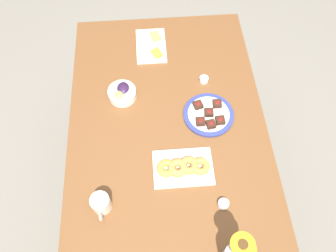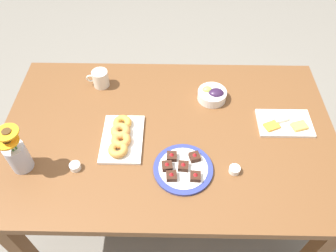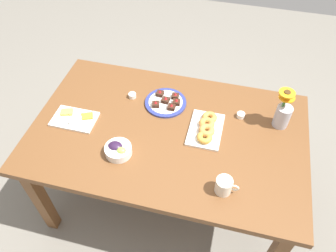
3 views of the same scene
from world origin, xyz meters
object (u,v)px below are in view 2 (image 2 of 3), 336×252
(cheese_platter, at_px, (284,123))
(jam_cup_honey, at_px, (75,166))
(grape_bowl, at_px, (212,95))
(jam_cup_berry, at_px, (235,170))
(dining_table, at_px, (168,142))
(coffee_mug, at_px, (100,78))
(croissant_platter, at_px, (121,137))
(dessert_plate, at_px, (183,168))
(flower_vase, at_px, (17,155))

(cheese_platter, relative_size, jam_cup_honey, 5.42)
(grape_bowl, xyz_separation_m, cheese_platter, (-0.34, 0.17, -0.02))
(jam_cup_berry, bearing_deg, dining_table, -36.99)
(coffee_mug, distance_m, croissant_platter, 0.40)
(jam_cup_berry, height_order, dessert_plate, dessert_plate)
(coffee_mug, bearing_deg, dining_table, 138.96)
(croissant_platter, xyz_separation_m, jam_cup_honey, (0.18, 0.16, -0.01))
(dining_table, relative_size, jam_cup_berry, 33.33)
(cheese_platter, bearing_deg, flower_vase, 12.49)
(dining_table, distance_m, jam_cup_honey, 0.46)
(jam_cup_honey, relative_size, jam_cup_berry, 1.00)
(jam_cup_berry, bearing_deg, dessert_plate, -1.17)
(jam_cup_berry, bearing_deg, coffee_mug, -39.30)
(cheese_platter, relative_size, flower_vase, 1.03)
(coffee_mug, bearing_deg, jam_cup_honey, 86.40)
(cheese_platter, distance_m, jam_cup_berry, 0.39)
(grape_bowl, bearing_deg, dessert_plate, 70.35)
(grape_bowl, xyz_separation_m, flower_vase, (0.85, 0.43, 0.06))
(dining_table, distance_m, croissant_platter, 0.25)
(coffee_mug, height_order, croissant_platter, coffee_mug)
(dining_table, height_order, jam_cup_honey, jam_cup_honey)
(cheese_platter, relative_size, dessert_plate, 1.00)
(croissant_platter, bearing_deg, jam_cup_honey, 41.13)
(cheese_platter, relative_size, croissant_platter, 0.93)
(cheese_platter, height_order, dessert_plate, dessert_plate)
(dining_table, relative_size, coffee_mug, 13.44)
(coffee_mug, relative_size, grape_bowl, 0.81)
(cheese_platter, height_order, jam_cup_honey, cheese_platter)
(coffee_mug, distance_m, jam_cup_berry, 0.85)
(coffee_mug, xyz_separation_m, jam_cup_honey, (0.03, 0.53, -0.03))
(dining_table, bearing_deg, cheese_platter, -174.52)
(coffee_mug, relative_size, flower_vase, 0.47)
(croissant_platter, xyz_separation_m, flower_vase, (0.41, 0.16, 0.07))
(croissant_platter, relative_size, jam_cup_honey, 5.83)
(cheese_platter, xyz_separation_m, flower_vase, (1.19, 0.26, 0.08))
(croissant_platter, bearing_deg, coffee_mug, -68.08)
(coffee_mug, distance_m, grape_bowl, 0.60)
(croissant_platter, distance_m, jam_cup_berry, 0.53)
(grape_bowl, relative_size, flower_vase, 0.58)
(coffee_mug, bearing_deg, flower_vase, 63.61)
(cheese_platter, bearing_deg, jam_cup_berry, 44.98)
(grape_bowl, xyz_separation_m, jam_cup_honey, (0.62, 0.44, -0.01))
(dining_table, height_order, grape_bowl, grape_bowl)
(dining_table, xyz_separation_m, coffee_mug, (0.37, -0.32, 0.13))
(grape_bowl, height_order, jam_cup_berry, grape_bowl)
(coffee_mug, height_order, dessert_plate, coffee_mug)
(jam_cup_honey, xyz_separation_m, jam_cup_berry, (-0.69, 0.00, 0.00))
(jam_cup_berry, bearing_deg, cheese_platter, -135.02)
(coffee_mug, distance_m, dessert_plate, 0.69)
(croissant_platter, relative_size, flower_vase, 1.11)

